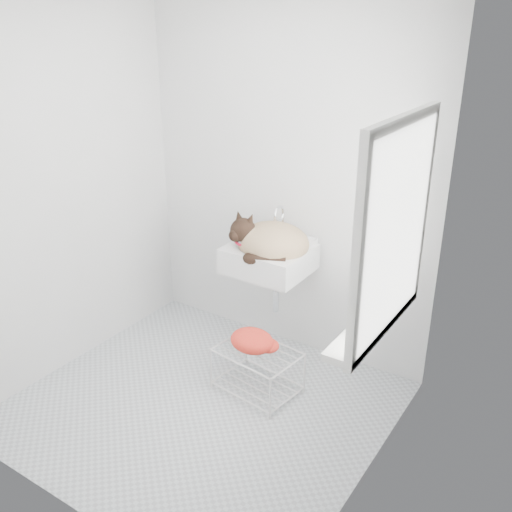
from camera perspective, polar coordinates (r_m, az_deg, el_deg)
The scene contains 15 objects.
floor at distance 3.77m, azimuth -5.44°, elevation -14.66°, with size 2.20×2.00×0.02m, color silver.
back_wall at distance 3.95m, azimuth 2.95°, elevation 7.62°, with size 2.20×0.02×2.50m, color white.
right_wall at distance 2.65m, azimuth 12.51°, elevation -0.95°, with size 0.02×2.00×2.50m, color white.
left_wall at distance 3.93m, azimuth -18.93°, elevation 6.30°, with size 0.02×2.00×2.50m, color white.
window_glass at distance 2.79m, azimuth 13.92°, elevation 2.40°, with size 0.01×0.80×1.00m, color white.
window_frame at distance 2.80m, azimuth 13.63°, elevation 2.47°, with size 0.04×0.90×1.10m, color white.
windowsill at distance 3.03m, azimuth 11.65°, elevation -6.52°, with size 0.16×0.88×0.04m, color white.
sink at distance 3.85m, azimuth 1.33°, elevation 0.93°, with size 0.54×0.47×0.21m, color white.
faucet at distance 3.94m, azimuth 2.74°, elevation 3.64°, with size 0.20×0.14×0.20m, color silver, non-canonical shape.
cat at distance 3.81m, azimuth 1.32°, elevation 1.39°, with size 0.54×0.47×0.32m.
wire_rack at distance 3.80m, azimuth 0.14°, elevation -11.38°, with size 0.51×0.35×0.30m, color silver.
towel at distance 3.72m, azimuth -0.40°, elevation -8.88°, with size 0.30×0.21×0.12m, color #E6562C.
bottle_a at distance 2.89m, azimuth 10.18°, elevation -7.58°, with size 0.09×0.09×0.23m, color silver.
bottle_b at distance 3.01m, azimuth 11.34°, elevation -6.32°, with size 0.09×0.10×0.21m, color teal.
bottle_c at distance 3.17m, azimuth 12.68°, elevation -4.86°, with size 0.14×0.14×0.17m, color #BBBEBE.
Camera 1 is at (1.91, -2.29, 2.31)m, focal length 40.03 mm.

